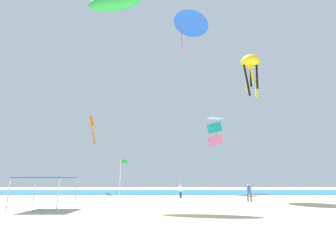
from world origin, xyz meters
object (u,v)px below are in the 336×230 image
at_px(person_near_tent, 249,191).
at_px(kite_diamond_white, 215,119).
at_px(kite_box_teal, 215,134).
at_px(canopy_tent, 47,179).
at_px(kite_octopus_yellow, 250,64).
at_px(person_leftmost, 180,190).
at_px(kite_parafoil_orange, 93,131).
at_px(banner_flag, 121,177).
at_px(kite_inflatable_green, 114,2).
at_px(kite_delta_blue, 191,22).

relative_size(person_near_tent, kite_diamond_white, 0.51).
bearing_deg(kite_box_teal, kite_diamond_white, -37.03).
bearing_deg(canopy_tent, kite_octopus_yellow, 32.44).
bearing_deg(canopy_tent, person_leftmost, 50.16).
xyz_separation_m(kite_diamond_white, kite_parafoil_orange, (-20.53, 0.26, -1.95)).
distance_m(canopy_tent, kite_octopus_yellow, 26.96).
xyz_separation_m(banner_flag, kite_diamond_white, (11.97, 19.74, 9.64)).
bearing_deg(person_leftmost, canopy_tent, -62.85).
bearing_deg(kite_inflatable_green, person_leftmost, -122.02).
height_order(canopy_tent, person_near_tent, canopy_tent).
relative_size(canopy_tent, kite_box_teal, 0.95).
bearing_deg(person_near_tent, kite_parafoil_orange, 134.63).
bearing_deg(person_leftmost, kite_diamond_white, 127.96).
bearing_deg(canopy_tent, banner_flag, 41.33).
height_order(kite_delta_blue, kite_inflatable_green, kite_delta_blue).
bearing_deg(kite_diamond_white, kite_octopus_yellow, 89.22).
distance_m(person_near_tent, kite_diamond_white, 19.96).
xyz_separation_m(kite_diamond_white, kite_box_teal, (-1.11, -4.81, -3.33)).
distance_m(person_leftmost, kite_diamond_white, 17.35).
relative_size(canopy_tent, kite_delta_blue, 0.50).
xyz_separation_m(banner_flag, kite_delta_blue, (7.19, 8.39, 20.60)).
xyz_separation_m(banner_flag, kite_box_teal, (10.86, 14.93, 6.31)).
xyz_separation_m(canopy_tent, banner_flag, (4.52, 3.97, 0.15)).
height_order(person_near_tent, kite_parafoil_orange, kite_parafoil_orange).
distance_m(kite_box_teal, kite_inflatable_green, 22.14).
relative_size(kite_delta_blue, kite_octopus_yellow, 1.21).
relative_size(person_leftmost, kite_delta_blue, 0.23).
relative_size(person_leftmost, kite_parafoil_orange, 0.25).
height_order(person_near_tent, kite_octopus_yellow, kite_octopus_yellow).
bearing_deg(kite_diamond_white, person_near_tent, 75.21).
height_order(canopy_tent, kite_parafoil_orange, kite_parafoil_orange).
bearing_deg(kite_diamond_white, kite_inflatable_green, 40.83).
bearing_deg(kite_inflatable_green, kite_delta_blue, -126.79).
bearing_deg(kite_octopus_yellow, kite_delta_blue, -78.31).
bearing_deg(kite_parafoil_orange, kite_octopus_yellow, -127.70).
relative_size(person_near_tent, kite_inflatable_green, 0.27).
xyz_separation_m(kite_delta_blue, kite_box_teal, (3.67, 6.53, -14.29)).
distance_m(banner_flag, kite_diamond_white, 25.02).
relative_size(canopy_tent, person_near_tent, 2.03).
bearing_deg(canopy_tent, kite_diamond_white, 55.18).
height_order(canopy_tent, person_leftmost, canopy_tent).
bearing_deg(kite_inflatable_green, kite_octopus_yellow, -143.31).
height_order(kite_delta_blue, kite_box_teal, kite_delta_blue).
relative_size(person_leftmost, kite_inflatable_green, 0.26).
xyz_separation_m(canopy_tent, kite_inflatable_green, (2.93, 4.51, 17.77)).
relative_size(person_near_tent, person_leftmost, 1.05).
height_order(person_near_tent, banner_flag, banner_flag).
bearing_deg(person_leftmost, kite_octopus_yellow, 68.59).
distance_m(kite_diamond_white, kite_box_teal, 5.95).
xyz_separation_m(person_leftmost, banner_flag, (-5.44, -7.96, 1.31)).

